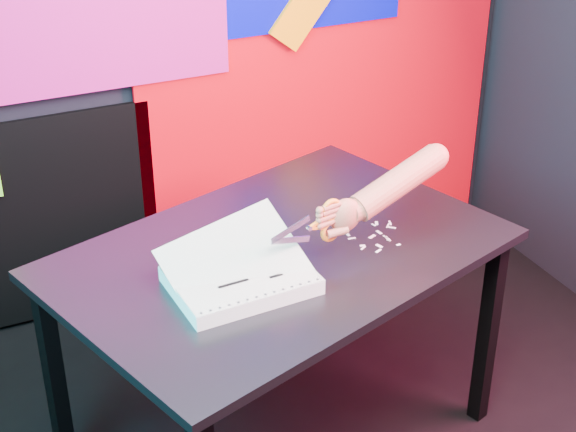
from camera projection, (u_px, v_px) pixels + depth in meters
name	position (u px, v px, depth m)	size (l,w,h in m)	color
room	(362.00, 112.00, 1.98)	(3.01, 3.01, 2.71)	black
backdrop	(186.00, 74.00, 3.36)	(2.88, 0.05, 2.08)	red
work_table	(279.00, 273.00, 2.66)	(1.51, 1.23, 0.75)	black
printout_stack	(241.00, 279.00, 2.43)	(0.41, 0.30, 0.20)	beige
scissors	(326.00, 222.00, 2.49)	(0.24, 0.06, 0.14)	silver
hand_forearm	(389.00, 187.00, 2.59)	(0.47, 0.14, 0.18)	#9B5A46
paper_clippings	(377.00, 236.00, 2.69)	(0.17, 0.17, 0.00)	white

